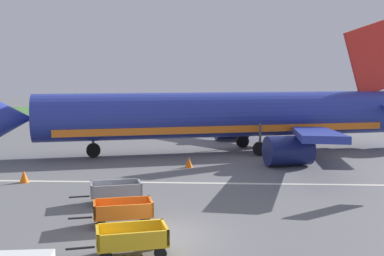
{
  "coord_description": "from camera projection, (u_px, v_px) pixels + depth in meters",
  "views": [
    {
      "loc": [
        2.11,
        -18.36,
        6.48
      ],
      "look_at": [
        0.46,
        13.87,
        2.8
      ],
      "focal_mm": 44.26,
      "sensor_mm": 36.0,
      "label": 1
    }
  ],
  "objects": [
    {
      "name": "ground_plane",
      "position": [
        163.0,
        236.0,
        19.06
      ],
      "size": [
        220.0,
        220.0,
        0.0
      ],
      "primitive_type": "plane",
      "color": "slate"
    },
    {
      "name": "grass_strip",
      "position": [
        203.0,
        114.0,
        77.88
      ],
      "size": [
        220.0,
        28.0,
        0.06
      ],
      "primitive_type": "cube",
      "color": "#477A38",
      "rests_on": "ground"
    },
    {
      "name": "apron_stripe",
      "position": [
        180.0,
        183.0,
        28.3
      ],
      "size": [
        120.0,
        0.36,
        0.01
      ],
      "primitive_type": "cube",
      "color": "silver",
      "rests_on": "ground"
    },
    {
      "name": "airplane",
      "position": [
        234.0,
        116.0,
        39.25
      ],
      "size": [
        37.11,
        30.09,
        11.34
      ],
      "color": "#28389E",
      "rests_on": "ground"
    },
    {
      "name": "baggage_cart_nearest",
      "position": [
        131.0,
        240.0,
        16.87
      ],
      "size": [
        3.62,
        2.04,
        1.07
      ],
      "color": "gold",
      "rests_on": "ground"
    },
    {
      "name": "baggage_cart_second_in_row",
      "position": [
        123.0,
        212.0,
        20.31
      ],
      "size": [
        3.62,
        2.0,
        1.07
      ],
      "color": "orange",
      "rests_on": "ground"
    },
    {
      "name": "baggage_cart_third_in_row",
      "position": [
        116.0,
        191.0,
        23.81
      ],
      "size": [
        3.61,
        2.05,
        1.07
      ],
      "color": "gray",
      "rests_on": "ground"
    },
    {
      "name": "traffic_cone_near_plane",
      "position": [
        189.0,
        162.0,
        33.01
      ],
      "size": [
        0.55,
        0.55,
        0.72
      ],
      "primitive_type": "cone",
      "color": "orange",
      "rests_on": "ground"
    },
    {
      "name": "traffic_cone_mid_apron",
      "position": [
        24.0,
        176.0,
        28.39
      ],
      "size": [
        0.56,
        0.56,
        0.74
      ],
      "primitive_type": "cone",
      "color": "orange",
      "rests_on": "ground"
    }
  ]
}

